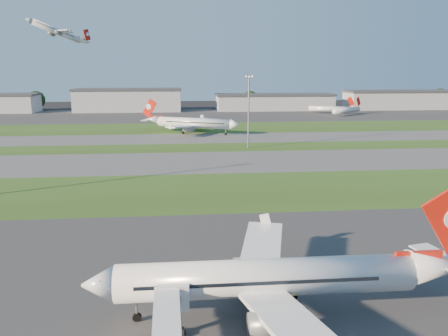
{
  "coord_description": "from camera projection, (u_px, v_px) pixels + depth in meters",
  "views": [
    {
      "loc": [
        -7.98,
        -46.31,
        27.88
      ],
      "look_at": [
        0.44,
        45.27,
        7.0
      ],
      "focal_mm": 35.0,
      "sensor_mm": 36.0,
      "label": 1
    }
  ],
  "objects": [
    {
      "name": "taxiway_a",
      "position": [
        211.0,
        162.0,
        134.4
      ],
      "size": [
        300.0,
        32.0,
        0.01
      ],
      "primitive_type": "cube",
      "color": "#515154",
      "rests_on": "ground"
    },
    {
      "name": "tree_west",
      "position": [
        36.0,
        100.0,
        302.65
      ],
      "size": [
        12.1,
        12.1,
        13.2
      ],
      "color": "black",
      "rests_on": "ground"
    },
    {
      "name": "tree_far_east",
      "position": [
        439.0,
        97.0,
        329.88
      ],
      "size": [
        12.65,
        12.65,
        13.8
      ],
      "color": "black",
      "rests_on": "ground"
    },
    {
      "name": "tree_mid_west",
      "position": [
        166.0,
        101.0,
        307.09
      ],
      "size": [
        9.9,
        9.9,
        10.8
      ],
      "color": "black",
      "rests_on": "ground"
    },
    {
      "name": "apron_far",
      "position": [
        197.0,
        115.0,
        270.35
      ],
      "size": [
        400.0,
        80.0,
        0.01
      ],
      "primitive_type": "cube",
      "color": "#333335",
      "rests_on": "ground"
    },
    {
      "name": "light_mast_centre",
      "position": [
        249.0,
        107.0,
        154.79
      ],
      "size": [
        3.2,
        0.7,
        25.8
      ],
      "color": "gray",
      "rests_on": "ground"
    },
    {
      "name": "grass_strip_c",
      "position": [
        201.0,
        128.0,
        212.08
      ],
      "size": [
        300.0,
        40.0,
        0.01
      ],
      "primitive_type": "cube",
      "color": "#2F4517",
      "rests_on": "ground"
    },
    {
      "name": "ground",
      "position": [
        255.0,
        309.0,
        51.86
      ],
      "size": [
        700.0,
        700.0,
        0.0
      ],
      "primitive_type": "plane",
      "color": "black",
      "rests_on": "ground"
    },
    {
      "name": "airliner_departing",
      "position": [
        57.0,
        31.0,
        250.28
      ],
      "size": [
        29.36,
        25.55,
        10.89
      ],
      "rotation": [
        0.0,
        0.0,
        0.63
      ],
      "color": "white"
    },
    {
      "name": "apron_near",
      "position": [
        255.0,
        309.0,
        51.86
      ],
      "size": [
        300.0,
        70.0,
        0.01
      ],
      "primitive_type": "cube",
      "color": "#333335",
      "rests_on": "ground"
    },
    {
      "name": "airliner_taxiing",
      "position": [
        193.0,
        123.0,
        192.22
      ],
      "size": [
        39.75,
        33.85,
        13.27
      ],
      "rotation": [
        0.0,
        0.0,
        2.72
      ],
      "color": "white",
      "rests_on": "ground"
    },
    {
      "name": "hangar_east",
      "position": [
        274.0,
        102.0,
        303.14
      ],
      "size": [
        81.6,
        23.0,
        11.2
      ],
      "color": "#95989C",
      "rests_on": "ground"
    },
    {
      "name": "mini_jet_near",
      "position": [
        347.0,
        110.0,
        268.03
      ],
      "size": [
        24.04,
        18.39,
        9.48
      ],
      "rotation": [
        0.0,
        0.0,
        0.64
      ],
      "color": "white",
      "rests_on": "ground"
    },
    {
      "name": "grass_strip_b",
      "position": [
        207.0,
        148.0,
        158.67
      ],
      "size": [
        300.0,
        18.0,
        0.01
      ],
      "primitive_type": "cube",
      "color": "#2F4517",
      "rests_on": "ground"
    },
    {
      "name": "hangar_west",
      "position": [
        128.0,
        100.0,
        293.77
      ],
      "size": [
        71.4,
        23.0,
        15.2
      ],
      "color": "#95989C",
      "rests_on": "ground"
    },
    {
      "name": "airliner_parked",
      "position": [
        269.0,
        278.0,
        49.69
      ],
      "size": [
        41.93,
        35.62,
        13.1
      ],
      "rotation": [
        0.0,
        0.0,
        -0.0
      ],
      "color": "white",
      "rests_on": "ground"
    },
    {
      "name": "grass_strip_a",
      "position": [
        220.0,
        191.0,
        102.35
      ],
      "size": [
        300.0,
        34.0,
        0.01
      ],
      "primitive_type": "cube",
      "color": "#2F4517",
      "rests_on": "ground"
    },
    {
      "name": "mini_jet_far",
      "position": [
        330.0,
        109.0,
        278.39
      ],
      "size": [
        27.88,
        10.57,
        9.48
      ],
      "rotation": [
        0.0,
        0.0,
        -0.29
      ],
      "color": "white",
      "rests_on": "ground"
    },
    {
      "name": "taxiway_b",
      "position": [
        204.0,
        138.0,
        180.04
      ],
      "size": [
        300.0,
        26.0,
        0.01
      ],
      "primitive_type": "cube",
      "color": "#515154",
      "rests_on": "ground"
    },
    {
      "name": "hangar_far_east",
      "position": [
        412.0,
        100.0,
        311.85
      ],
      "size": [
        96.9,
        23.0,
        13.2
      ],
      "color": "#95989C",
      "rests_on": "ground"
    },
    {
      "name": "tree_east",
      "position": [
        352.0,
        99.0,
        320.04
      ],
      "size": [
        10.45,
        10.45,
        11.4
      ],
      "color": "black",
      "rests_on": "ground"
    },
    {
      "name": "tree_mid_east",
      "position": [
        250.0,
        99.0,
        315.14
      ],
      "size": [
        11.55,
        11.55,
        12.6
      ],
      "color": "black",
      "rests_on": "ground"
    },
    {
      "name": "yellow_line",
      "position": [
        296.0,
        307.0,
        52.3
      ],
      "size": [
        0.25,
        60.0,
        0.02
      ],
      "primitive_type": "cube",
      "color": "gold",
      "rests_on": "ground"
    }
  ]
}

